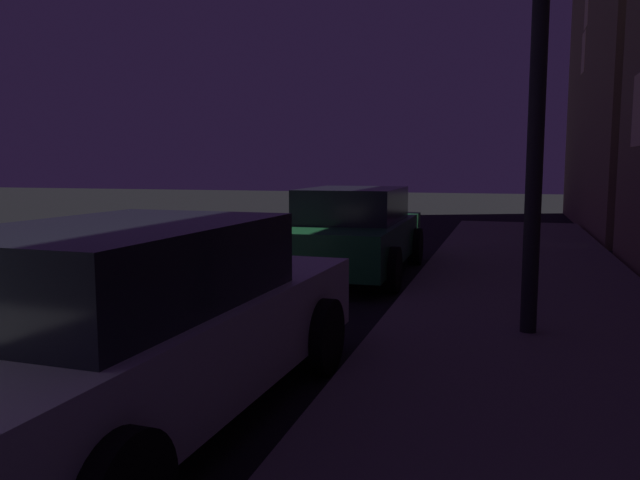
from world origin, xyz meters
TOP-DOWN VIEW (x-y plane):
  - car_white at (2.85, 2.54)m, footprint 2.08×4.66m
  - car_green at (2.85, 8.95)m, footprint 1.99×4.36m

SIDE VIEW (x-z plane):
  - car_green at x=2.85m, z-range 0.00..1.43m
  - car_white at x=2.85m, z-range 0.00..1.43m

